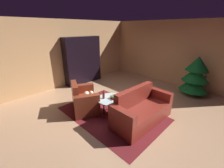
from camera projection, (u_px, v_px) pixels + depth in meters
The scene contains 11 objects.
ground_plane at pixel (120, 107), 4.64m from camera, with size 7.67×7.67×0.00m, color tan.
wall_back at pixel (170, 53), 6.29m from camera, with size 5.91×0.06×2.66m, color tan.
wall_left at pixel (68, 54), 6.09m from camera, with size 0.06×6.51×2.66m, color tan.
area_rug at pixel (112, 113), 4.28m from camera, with size 2.89×1.97×0.01m, color maroon.
bookshelf_unit at pixel (85, 60), 6.45m from camera, with size 0.37×1.68×2.01m.
armchair_red at pixel (84, 100), 4.38m from camera, with size 1.23×1.08×0.89m.
couch_red at pixel (141, 111), 3.84m from camera, with size 0.81×1.77×0.89m.
coffee_table at pixel (111, 100), 4.15m from camera, with size 0.79×0.79×0.47m.
book_stack_on_table at pixel (114, 97), 4.12m from camera, with size 0.20×0.18×0.08m.
bottle_on_table at pixel (104, 95), 4.12m from camera, with size 0.07×0.07×0.24m.
decorated_tree at pixel (195, 76), 5.26m from camera, with size 0.99×0.99×1.43m.
Camera 1 is at (2.70, -3.05, 2.36)m, focal length 23.39 mm.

